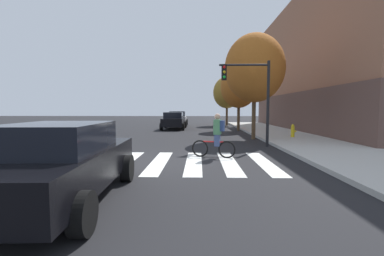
# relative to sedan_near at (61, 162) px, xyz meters

# --- Properties ---
(ground_plane) EXTENTS (120.00, 120.00, 0.00)m
(ground_plane) POSITION_rel_sedan_near_xyz_m (0.95, 3.93, -0.82)
(ground_plane) COLOR black
(crosswalk_stripes) EXTENTS (7.84, 4.03, 0.01)m
(crosswalk_stripes) POSITION_rel_sedan_near_xyz_m (1.34, 3.93, -0.81)
(crosswalk_stripes) COLOR silver
(crosswalk_stripes) RESTS_ON ground
(sedan_near) EXTENTS (2.36, 4.69, 1.59)m
(sedan_near) POSITION_rel_sedan_near_xyz_m (0.00, 0.00, 0.00)
(sedan_near) COLOR black
(sedan_near) RESTS_ON ground
(sedan_mid) EXTENTS (2.16, 4.55, 1.57)m
(sedan_mid) POSITION_rel_sedan_near_xyz_m (0.42, 18.97, -0.01)
(sedan_mid) COLOR black
(sedan_mid) RESTS_ON ground
(sedan_far) EXTENTS (2.25, 4.68, 1.61)m
(sedan_far) POSITION_rel_sedan_near_xyz_m (0.36, 24.13, 0.01)
(sedan_far) COLOR #B7B7BC
(sedan_far) RESTS_ON ground
(cyclist) EXTENTS (1.67, 0.51, 1.69)m
(cyclist) POSITION_rel_sedan_near_xyz_m (3.40, 4.87, 0.02)
(cyclist) COLOR black
(cyclist) RESTS_ON ground
(traffic_light_near) EXTENTS (2.47, 0.28, 4.20)m
(traffic_light_near) POSITION_rel_sedan_near_xyz_m (5.28, 7.87, 2.04)
(traffic_light_near) COLOR black
(traffic_light_near) RESTS_ON ground
(fire_hydrant) EXTENTS (0.33, 0.22, 0.78)m
(fire_hydrant) POSITION_rel_sedan_near_xyz_m (8.47, 11.01, -0.29)
(fire_hydrant) COLOR gold
(fire_hydrant) RESTS_ON sidewalk
(street_tree_near) EXTENTS (3.60, 3.60, 6.40)m
(street_tree_near) POSITION_rel_sedan_near_xyz_m (6.09, 11.03, 3.50)
(street_tree_near) COLOR #4C3823
(street_tree_near) RESTS_ON ground
(street_tree_mid) EXTENTS (3.11, 3.11, 5.53)m
(street_tree_mid) POSITION_rel_sedan_near_xyz_m (6.15, 17.55, 2.91)
(street_tree_mid) COLOR #4C3823
(street_tree_mid) RESTS_ON ground
(street_tree_far) EXTENTS (3.08, 3.08, 5.49)m
(street_tree_far) POSITION_rel_sedan_near_xyz_m (5.88, 24.48, 2.88)
(street_tree_far) COLOR #4C3823
(street_tree_far) RESTS_ON ground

